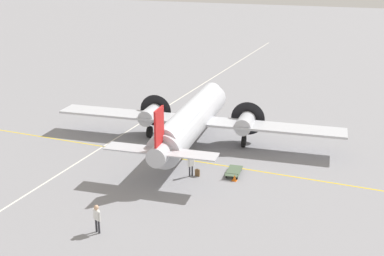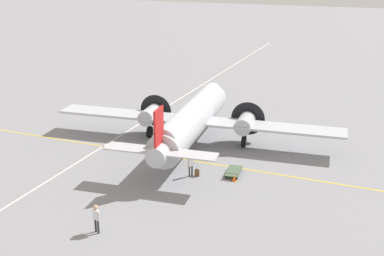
{
  "view_description": "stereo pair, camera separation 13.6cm",
  "coord_description": "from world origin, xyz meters",
  "px_view_note": "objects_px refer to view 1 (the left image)",
  "views": [
    {
      "loc": [
        15.13,
        -37.28,
        15.7
      ],
      "look_at": [
        0.0,
        0.0,
        1.75
      ],
      "focal_mm": 45.0,
      "sensor_mm": 36.0,
      "label": 1
    },
    {
      "loc": [
        15.26,
        -37.23,
        15.7
      ],
      "look_at": [
        0.0,
        0.0,
        1.75
      ],
      "focal_mm": 45.0,
      "sensor_mm": 36.0,
      "label": 2
    }
  ],
  "objects_px": {
    "passenger_boarding": "(191,163)",
    "suitcase_near_door": "(197,173)",
    "airliner_main": "(193,117)",
    "traffic_cone": "(235,178)",
    "crew_foreground": "(97,216)",
    "baggage_cart": "(234,171)"
  },
  "relations": [
    {
      "from": "crew_foreground",
      "to": "traffic_cone",
      "type": "bearing_deg",
      "value": 80.77
    },
    {
      "from": "traffic_cone",
      "to": "suitcase_near_door",
      "type": "bearing_deg",
      "value": -174.59
    },
    {
      "from": "suitcase_near_door",
      "to": "baggage_cart",
      "type": "relative_size",
      "value": 0.26
    },
    {
      "from": "crew_foreground",
      "to": "baggage_cart",
      "type": "relative_size",
      "value": 0.82
    },
    {
      "from": "crew_foreground",
      "to": "passenger_boarding",
      "type": "bearing_deg",
      "value": 96.67
    },
    {
      "from": "passenger_boarding",
      "to": "traffic_cone",
      "type": "bearing_deg",
      "value": -48.28
    },
    {
      "from": "crew_foreground",
      "to": "passenger_boarding",
      "type": "xyz_separation_m",
      "value": [
        2.18,
        9.73,
        -0.07
      ]
    },
    {
      "from": "passenger_boarding",
      "to": "suitcase_near_door",
      "type": "distance_m",
      "value": 0.93
    },
    {
      "from": "crew_foreground",
      "to": "baggage_cart",
      "type": "bearing_deg",
      "value": 84.68
    },
    {
      "from": "passenger_boarding",
      "to": "traffic_cone",
      "type": "xyz_separation_m",
      "value": [
        3.37,
        0.47,
        -0.84
      ]
    },
    {
      "from": "airliner_main",
      "to": "baggage_cart",
      "type": "relative_size",
      "value": 11.54
    },
    {
      "from": "airliner_main",
      "to": "suitcase_near_door",
      "type": "distance_m",
      "value": 7.13
    },
    {
      "from": "passenger_boarding",
      "to": "traffic_cone",
      "type": "distance_m",
      "value": 3.5
    },
    {
      "from": "crew_foreground",
      "to": "passenger_boarding",
      "type": "distance_m",
      "value": 9.97
    },
    {
      "from": "passenger_boarding",
      "to": "baggage_cart",
      "type": "xyz_separation_m",
      "value": [
        2.98,
        1.53,
        -0.79
      ]
    },
    {
      "from": "airliner_main",
      "to": "traffic_cone",
      "type": "distance_m",
      "value": 8.52
    },
    {
      "from": "crew_foreground",
      "to": "traffic_cone",
      "type": "height_order",
      "value": "crew_foreground"
    },
    {
      "from": "passenger_boarding",
      "to": "airliner_main",
      "type": "bearing_deg",
      "value": 54.09
    },
    {
      "from": "airliner_main",
      "to": "passenger_boarding",
      "type": "distance_m",
      "value": 6.92
    },
    {
      "from": "airliner_main",
      "to": "crew_foreground",
      "type": "distance_m",
      "value": 16.12
    },
    {
      "from": "airliner_main",
      "to": "baggage_cart",
      "type": "distance_m",
      "value": 7.53
    },
    {
      "from": "airliner_main",
      "to": "passenger_boarding",
      "type": "xyz_separation_m",
      "value": [
        2.35,
        -6.33,
        -1.52
      ]
    }
  ]
}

